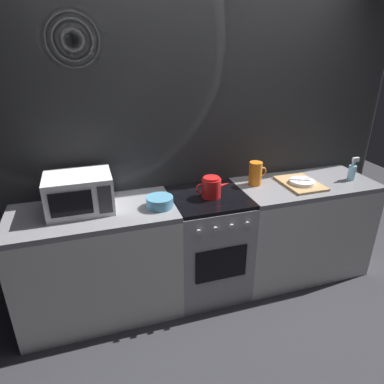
% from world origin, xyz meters
% --- Properties ---
extents(ground_plane, '(8.00, 8.00, 0.00)m').
position_xyz_m(ground_plane, '(0.00, 0.00, 0.00)').
color(ground_plane, '#2D2D33').
extents(back_wall, '(3.60, 0.05, 2.40)m').
position_xyz_m(back_wall, '(0.00, 0.32, 1.20)').
color(back_wall, gray).
rests_on(back_wall, ground_plane).
extents(counter_left, '(1.20, 0.60, 0.90)m').
position_xyz_m(counter_left, '(-0.90, 0.00, 0.45)').
color(counter_left, silver).
rests_on(counter_left, ground_plane).
extents(stove_unit, '(0.60, 0.63, 0.90)m').
position_xyz_m(stove_unit, '(-0.00, -0.00, 0.45)').
color(stove_unit, '#9E9EA3').
rests_on(stove_unit, ground_plane).
extents(counter_right, '(1.20, 0.60, 0.90)m').
position_xyz_m(counter_right, '(0.90, 0.00, 0.45)').
color(counter_right, silver).
rests_on(counter_right, ground_plane).
extents(microwave, '(0.46, 0.35, 0.27)m').
position_xyz_m(microwave, '(-0.97, 0.05, 1.04)').
color(microwave, white).
rests_on(microwave, counter_left).
extents(kettle, '(0.28, 0.15, 0.17)m').
position_xyz_m(kettle, '(0.01, -0.03, 0.98)').
color(kettle, red).
rests_on(kettle, stove_unit).
extents(mixing_bowl, '(0.20, 0.20, 0.08)m').
position_xyz_m(mixing_bowl, '(-0.41, -0.08, 0.94)').
color(mixing_bowl, teal).
rests_on(mixing_bowl, counter_left).
extents(pitcher, '(0.16, 0.11, 0.20)m').
position_xyz_m(pitcher, '(0.46, 0.10, 1.00)').
color(pitcher, orange).
rests_on(pitcher, counter_right).
extents(dish_pile, '(0.30, 0.40, 0.06)m').
position_xyz_m(dish_pile, '(0.82, -0.03, 0.92)').
color(dish_pile, tan).
rests_on(dish_pile, counter_right).
extents(spray_bottle, '(0.08, 0.06, 0.20)m').
position_xyz_m(spray_bottle, '(1.31, -0.06, 0.98)').
color(spray_bottle, '#8CCCE5').
rests_on(spray_bottle, counter_right).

